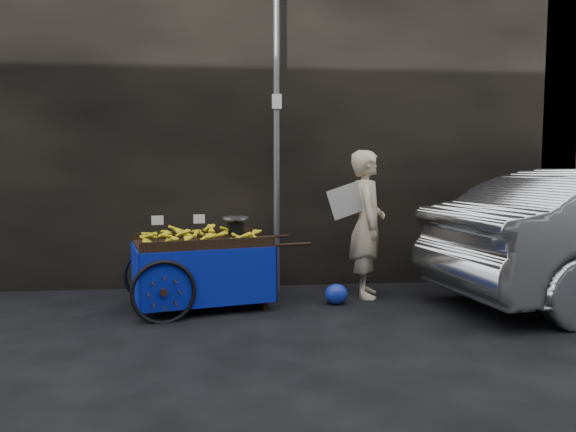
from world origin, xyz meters
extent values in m
plane|color=black|center=(0.00, 0.00, 0.00)|extent=(80.00, 80.00, 0.00)
cube|color=black|center=(-1.00, 2.60, 2.50)|extent=(11.00, 2.00, 5.00)
cylinder|color=slate|center=(0.30, 1.30, 2.00)|extent=(0.08, 0.08, 4.00)
cube|color=white|center=(0.30, 1.25, 2.40)|extent=(0.12, 0.02, 0.18)
cube|color=black|center=(-0.61, 0.56, 0.72)|extent=(1.62, 1.23, 0.05)
cube|color=black|center=(-0.71, 0.97, 0.79)|extent=(1.41, 0.39, 0.09)
cube|color=black|center=(-0.51, 0.15, 0.79)|extent=(1.41, 0.39, 0.09)
cube|color=black|center=(0.09, 0.36, 0.36)|extent=(0.05, 0.05, 0.72)
cube|color=black|center=(-0.09, 1.06, 0.36)|extent=(0.05, 0.05, 0.72)
cylinder|color=black|center=(0.40, 0.44, 0.72)|extent=(0.45, 0.15, 0.04)
cylinder|color=black|center=(0.22, 1.14, 0.72)|extent=(0.45, 0.15, 0.04)
torus|color=black|center=(-0.97, -0.04, 0.32)|extent=(0.67, 0.21, 0.68)
torus|color=black|center=(-1.21, 0.91, 0.32)|extent=(0.67, 0.21, 0.68)
cylinder|color=black|center=(-1.09, 0.44, 0.32)|extent=(0.29, 0.99, 0.05)
cube|color=#081D98|center=(-0.50, 0.11, 0.42)|extent=(1.44, 0.38, 0.61)
cube|color=#081D98|center=(-0.72, 1.00, 0.42)|extent=(1.44, 0.38, 0.61)
cube|color=#081D98|center=(-1.32, 0.38, 0.42)|extent=(0.25, 0.92, 0.61)
cube|color=#081D98|center=(0.10, 0.74, 0.42)|extent=(0.25, 0.92, 0.61)
cube|color=black|center=(-0.23, 0.70, 0.88)|extent=(0.19, 0.16, 0.14)
cylinder|color=silver|center=(-0.23, 0.70, 1.00)|extent=(0.37, 0.37, 0.03)
cube|color=white|center=(-1.07, 0.34, 1.02)|extent=(0.12, 0.04, 0.10)
cube|color=white|center=(-0.63, 0.45, 1.02)|extent=(0.12, 0.04, 0.10)
imported|color=beige|center=(1.37, 0.88, 0.90)|extent=(0.54, 0.72, 1.79)
cube|color=#B8B7B1|center=(1.13, 0.78, 1.20)|extent=(0.59, 0.06, 0.50)
ellipsoid|color=#162CA9|center=(0.93, 0.52, 0.12)|extent=(0.27, 0.21, 0.24)
camera|label=1|loc=(-0.29, -5.78, 1.62)|focal=35.00mm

